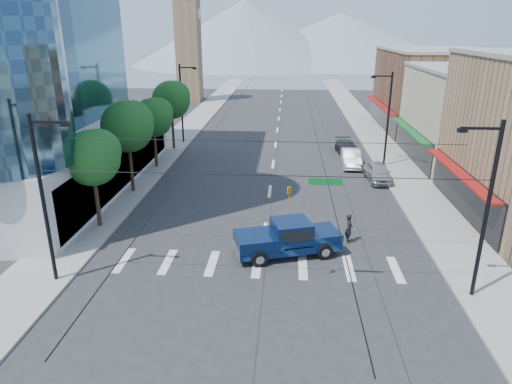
# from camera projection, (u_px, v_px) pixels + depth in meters

# --- Properties ---
(ground) EXTENTS (160.00, 160.00, 0.00)m
(ground) POSITION_uv_depth(u_px,v_px,m) (259.00, 279.00, 24.65)
(ground) COLOR #28282B
(ground) RESTS_ON ground
(sidewalk_left) EXTENTS (4.00, 120.00, 0.15)m
(sidewalk_left) POSITION_uv_depth(u_px,v_px,m) (191.00, 125.00, 62.93)
(sidewalk_left) COLOR gray
(sidewalk_left) RESTS_ON ground
(sidewalk_right) EXTENTS (4.00, 120.00, 0.15)m
(sidewalk_right) POSITION_uv_depth(u_px,v_px,m) (367.00, 128.00, 61.35)
(sidewalk_right) COLOR gray
(sidewalk_right) RESTS_ON ground
(shop_mid) EXTENTS (12.00, 14.00, 9.00)m
(shop_mid) POSITION_uv_depth(u_px,v_px,m) (480.00, 118.00, 44.30)
(shop_mid) COLOR tan
(shop_mid) RESTS_ON ground
(shop_far) EXTENTS (12.00, 18.00, 10.00)m
(shop_far) POSITION_uv_depth(u_px,v_px,m) (432.00, 91.00, 59.14)
(shop_far) COLOR brown
(shop_far) RESTS_ON ground
(clock_tower) EXTENTS (4.80, 4.80, 20.40)m
(clock_tower) POSITION_uv_depth(u_px,v_px,m) (188.00, 40.00, 80.27)
(clock_tower) COLOR #8C6B4C
(clock_tower) RESTS_ON ground
(mountain_left) EXTENTS (80.00, 80.00, 22.00)m
(mountain_left) POSITION_uv_depth(u_px,v_px,m) (244.00, 33.00, 162.59)
(mountain_left) COLOR gray
(mountain_left) RESTS_ON ground
(mountain_right) EXTENTS (90.00, 90.00, 18.00)m
(mountain_right) POSITION_uv_depth(u_px,v_px,m) (340.00, 38.00, 170.34)
(mountain_right) COLOR gray
(mountain_right) RESTS_ON ground
(tree_near) EXTENTS (3.65, 3.64, 6.71)m
(tree_near) POSITION_uv_depth(u_px,v_px,m) (94.00, 156.00, 29.40)
(tree_near) COLOR black
(tree_near) RESTS_ON ground
(tree_midnear) EXTENTS (4.09, 4.09, 7.52)m
(tree_midnear) POSITION_uv_depth(u_px,v_px,m) (129.00, 125.00, 35.76)
(tree_midnear) COLOR black
(tree_midnear) RESTS_ON ground
(tree_midfar) EXTENTS (3.65, 3.64, 6.71)m
(tree_midfar) POSITION_uv_depth(u_px,v_px,m) (155.00, 116.00, 42.53)
(tree_midfar) COLOR black
(tree_midfar) RESTS_ON ground
(tree_far) EXTENTS (4.09, 4.09, 7.52)m
(tree_far) POSITION_uv_depth(u_px,v_px,m) (172.00, 99.00, 48.89)
(tree_far) COLOR black
(tree_far) RESTS_ON ground
(signal_rig) EXTENTS (21.80, 0.20, 9.00)m
(signal_rig) POSITION_uv_depth(u_px,v_px,m) (262.00, 206.00, 22.11)
(signal_rig) COLOR black
(signal_rig) RESTS_ON ground
(lamp_pole_nw) EXTENTS (2.00, 0.25, 9.00)m
(lamp_pole_nw) POSITION_uv_depth(u_px,v_px,m) (182.00, 101.00, 51.81)
(lamp_pole_nw) COLOR black
(lamp_pole_nw) RESTS_ON ground
(lamp_pole_ne) EXTENTS (2.00, 0.25, 9.00)m
(lamp_pole_ne) POSITION_uv_depth(u_px,v_px,m) (387.00, 116.00, 42.90)
(lamp_pole_ne) COLOR black
(lamp_pole_ne) RESTS_ON ground
(pickup_truck) EXTENTS (6.66, 3.98, 2.13)m
(pickup_truck) POSITION_uv_depth(u_px,v_px,m) (287.00, 237.00, 26.93)
(pickup_truck) COLOR #081A3E
(pickup_truck) RESTS_ON ground
(pedestrian) EXTENTS (0.51, 0.73, 1.90)m
(pedestrian) POSITION_uv_depth(u_px,v_px,m) (349.00, 228.00, 28.54)
(pedestrian) COLOR black
(pedestrian) RESTS_ON ground
(parked_car_near) EXTENTS (2.15, 4.77, 1.59)m
(parked_car_near) POSITION_uv_depth(u_px,v_px,m) (378.00, 172.00, 40.11)
(parked_car_near) COLOR #9D9EA2
(parked_car_near) RESTS_ON ground
(parked_car_mid) EXTENTS (1.85, 4.94, 1.61)m
(parked_car_mid) POSITION_uv_depth(u_px,v_px,m) (351.00, 158.00, 44.42)
(parked_car_mid) COLOR silver
(parked_car_mid) RESTS_ON ground
(parked_car_far) EXTENTS (2.43, 5.03, 1.41)m
(parked_car_far) POSITION_uv_depth(u_px,v_px,m) (347.00, 148.00, 48.63)
(parked_car_far) COLOR #2E2F31
(parked_car_far) RESTS_ON ground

